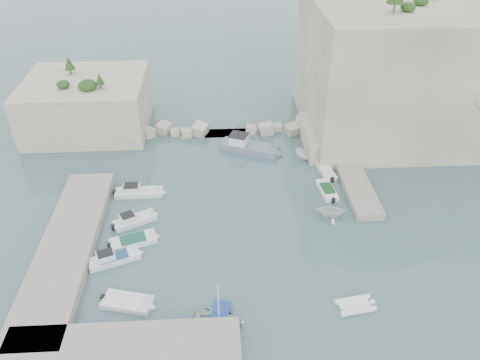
{
  "coord_description": "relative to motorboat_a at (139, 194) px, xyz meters",
  "views": [
    {
      "loc": [
        -2.27,
        -35.12,
        31.2
      ],
      "look_at": [
        0.0,
        6.0,
        3.0
      ],
      "focal_mm": 35.0,
      "sensor_mm": 36.0,
      "label": 1
    }
  ],
  "objects": [
    {
      "name": "ground",
      "position": [
        11.28,
        -8.12,
        0.0
      ],
      "size": [
        400.0,
        400.0,
        0.0
      ],
      "primitive_type": "plane",
      "color": "#415F62",
      "rests_on": "ground"
    },
    {
      "name": "cliff_east",
      "position": [
        34.28,
        14.88,
        8.5
      ],
      "size": [
        26.0,
        22.0,
        17.0
      ],
      "primitive_type": "cube",
      "color": "beige",
      "rests_on": "ground"
    },
    {
      "name": "cliff_terrace",
      "position": [
        24.28,
        9.88,
        1.25
      ],
      "size": [
        8.0,
        10.0,
        2.5
      ],
      "primitive_type": "cube",
      "color": "beige",
      "rests_on": "ground"
    },
    {
      "name": "outcrop_west",
      "position": [
        -8.72,
        16.88,
        3.5
      ],
      "size": [
        16.0,
        14.0,
        7.0
      ],
      "primitive_type": "cube",
      "color": "beige",
      "rests_on": "ground"
    },
    {
      "name": "quay_west",
      "position": [
        -5.72,
        -9.12,
        0.55
      ],
      "size": [
        5.0,
        24.0,
        1.1
      ],
      "primitive_type": "cube",
      "color": "#9E9689",
      "rests_on": "ground"
    },
    {
      "name": "quay_south",
      "position": [
        1.28,
        -20.62,
        0.55
      ],
      "size": [
        18.0,
        4.0,
        1.1
      ],
      "primitive_type": "cube",
      "color": "#9E9689",
      "rests_on": "ground"
    },
    {
      "name": "ledge_east",
      "position": [
        24.78,
        1.88,
        0.4
      ],
      "size": [
        3.0,
        16.0,
        0.8
      ],
      "primitive_type": "cube",
      "color": "#9E9689",
      "rests_on": "ground"
    },
    {
      "name": "breakwater",
      "position": [
        10.28,
        13.88,
        0.7
      ],
      "size": [
        28.0,
        3.0,
        1.4
      ],
      "primitive_type": "cube",
      "color": "beige",
      "rests_on": "ground"
    },
    {
      "name": "motorboat_a",
      "position": [
        0.0,
        0.0,
        0.0
      ],
      "size": [
        5.8,
        1.74,
        1.4
      ],
      "primitive_type": null,
      "rotation": [
        0.0,
        0.0,
        0.0
      ],
      "color": "silver",
      "rests_on": "ground"
    },
    {
      "name": "motorboat_b",
      "position": [
        0.15,
        -4.99,
        0.0
      ],
      "size": [
        5.05,
        3.67,
        1.4
      ],
      "primitive_type": null,
      "rotation": [
        0.0,
        0.0,
        0.48
      ],
      "color": "silver",
      "rests_on": "ground"
    },
    {
      "name": "motorboat_c",
      "position": [
        0.41,
        -8.15,
        0.0
      ],
      "size": [
        5.22,
        3.22,
        0.7
      ],
      "primitive_type": null,
      "rotation": [
        0.0,
        0.0,
        0.32
      ],
      "color": "white",
      "rests_on": "ground"
    },
    {
      "name": "motorboat_d",
      "position": [
        -1.03,
        -10.59,
        0.0
      ],
      "size": [
        5.43,
        3.31,
        1.4
      ],
      "primitive_type": null,
      "rotation": [
        0.0,
        0.0,
        0.36
      ],
      "color": "white",
      "rests_on": "ground"
    },
    {
      "name": "motorboat_e",
      "position": [
        0.95,
        -15.95,
        0.0
      ],
      "size": [
        4.93,
        2.95,
        0.7
      ],
      "primitive_type": null,
      "rotation": [
        0.0,
        0.0,
        -0.25
      ],
      "color": "silver",
      "rests_on": "ground"
    },
    {
      "name": "rowboat",
      "position": [
        8.69,
        -18.32,
        0.0
      ],
      "size": [
        4.76,
        3.79,
        0.88
      ],
      "primitive_type": "imported",
      "rotation": [
        0.0,
        0.0,
        1.38
      ],
      "color": "white",
      "rests_on": "ground"
    },
    {
      "name": "inflatable_dinghy",
      "position": [
        20.19,
        -17.26,
        0.0
      ],
      "size": [
        3.65,
        2.19,
        0.44
      ],
      "primitive_type": null,
      "rotation": [
        0.0,
        0.0,
        0.16
      ],
      "color": "white",
      "rests_on": "ground"
    },
    {
      "name": "tender_east_a",
      "position": [
        20.71,
        -5.01,
        0.0
      ],
      "size": [
        3.7,
        3.29,
        1.79
      ],
      "primitive_type": "imported",
      "rotation": [
        0.0,
        0.0,
        1.46
      ],
      "color": "white",
      "rests_on": "ground"
    },
    {
      "name": "tender_east_b",
      "position": [
        21.28,
        -0.75,
        0.0
      ],
      "size": [
        1.97,
        4.48,
        0.7
      ],
      "primitive_type": null,
      "rotation": [
        0.0,
        0.0,
        1.69
      ],
      "color": "white",
      "rests_on": "ground"
    },
    {
      "name": "tender_east_c",
      "position": [
        21.94,
        3.28,
        0.0
      ],
      "size": [
        2.1,
        4.56,
        0.7
      ],
      "primitive_type": null,
      "rotation": [
        0.0,
        0.0,
        1.73
      ],
      "color": "white",
      "rests_on": "ground"
    },
    {
      "name": "tender_east_d",
      "position": [
        20.74,
        6.17,
        0.0
      ],
      "size": [
        4.54,
        2.9,
        1.64
      ],
      "primitive_type": "imported",
      "rotation": [
        0.0,
        0.0,
        1.24
      ],
      "color": "white",
      "rests_on": "ground"
    },
    {
      "name": "work_boat",
      "position": [
        13.15,
        8.96,
        0.0
      ],
      "size": [
        8.57,
        5.38,
        2.2
      ],
      "primitive_type": null,
      "rotation": [
        0.0,
        0.0,
        -0.39
      ],
      "color": "slate",
      "rests_on": "ground"
    },
    {
      "name": "rowboat_mast",
      "position": [
        8.69,
        -18.32,
        2.54
      ],
      "size": [
        0.1,
        0.1,
        4.2
      ],
      "primitive_type": "cylinder",
      "color": "white",
      "rests_on": "rowboat"
    }
  ]
}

